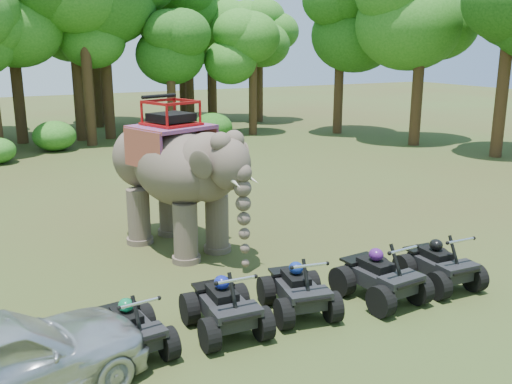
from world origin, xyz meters
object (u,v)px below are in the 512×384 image
atv_0 (130,322)px  atv_3 (381,270)px  atv_1 (225,299)px  atv_4 (440,258)px  elephant (175,174)px  atv_2 (298,283)px

atv_0 → atv_3: bearing=-8.4°
atv_3 → atv_1: bearing=171.2°
atv_3 → atv_4: bearing=-5.7°
elephant → atv_0: bearing=-137.0°
elephant → atv_1: (-0.79, -4.93, -1.38)m
atv_4 → atv_2: bearing=177.6°
atv_1 → atv_2: bearing=4.1°
atv_0 → atv_1: (1.85, -0.02, 0.05)m
atv_1 → atv_4: size_ratio=1.02×
atv_1 → atv_2: (1.67, 0.04, -0.02)m
atv_2 → atv_4: atv_4 is taller
atv_1 → elephant: bearing=83.7°
atv_1 → atv_2: size_ratio=1.03×
elephant → atv_4: bearing=-68.0°
elephant → atv_3: (2.78, -5.17, -1.35)m
atv_1 → atv_4: bearing=-0.1°
atv_0 → atv_4: (7.11, -0.29, 0.04)m
atv_2 → atv_3: 1.92m
elephant → atv_0: size_ratio=2.91×
atv_2 → atv_4: bearing=5.1°
atv_3 → atv_4: (1.69, -0.02, -0.03)m
elephant → atv_2: (0.88, -4.89, -1.40)m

